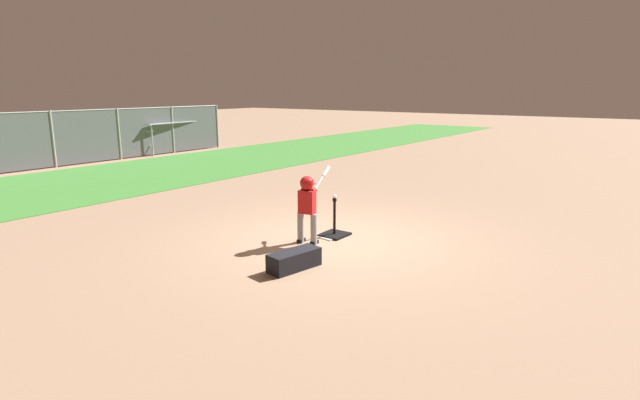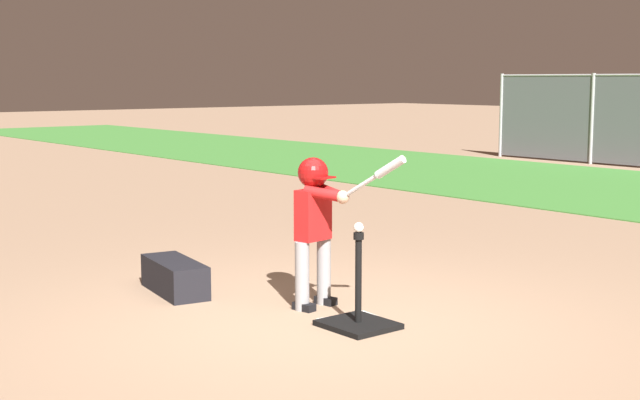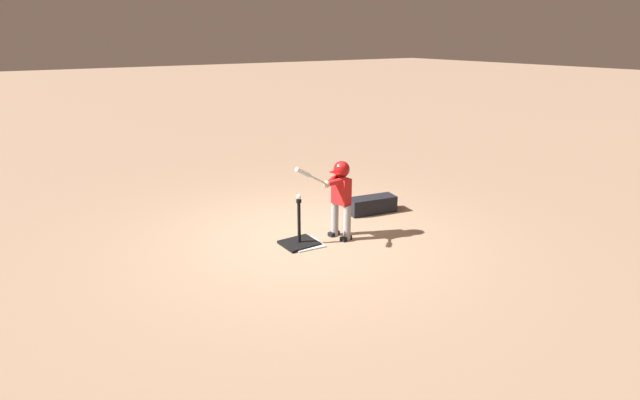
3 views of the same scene
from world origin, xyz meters
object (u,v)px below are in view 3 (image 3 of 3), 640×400
object	(u,v)px
batting_tee	(299,239)
baseball	(299,197)
equipment_bag	(372,205)
batter_child	(340,190)

from	to	relation	value
batting_tee	baseball	world-z (taller)	baseball
baseball	equipment_bag	bearing A→B (deg)	-164.29
batting_tee	batter_child	world-z (taller)	batter_child
batting_tee	equipment_bag	bearing A→B (deg)	-164.29
batter_child	equipment_bag	xyz separation A→B (m)	(-1.14, -0.62, -0.62)
batting_tee	batter_child	size ratio (longest dim) A/B	0.56
equipment_bag	baseball	bearing A→B (deg)	25.81
batting_tee	baseball	bearing A→B (deg)	0.00
batter_child	baseball	size ratio (longest dim) A/B	17.05
batting_tee	baseball	distance (m)	0.66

